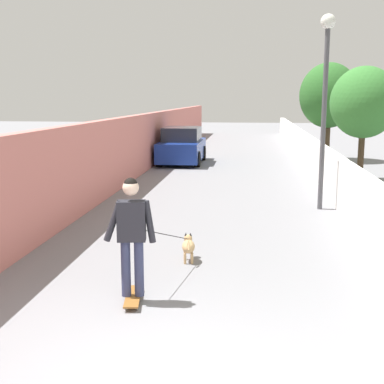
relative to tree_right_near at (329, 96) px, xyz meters
The scene contains 10 objects.
ground_plane 7.15m from the tree_right_near, 139.76° to the left, with size 80.00×80.00×0.00m, color gray.
wall_left 10.37m from the tree_right_near, 133.26° to the left, with size 48.00×0.30×2.16m, color #CC726B.
fence_right 7.42m from the tree_right_near, behind, with size 48.00×0.30×1.24m, color white.
tree_right_near is the anchor object (origin of this frame).
tree_right_mid 6.01m from the tree_right_near, behind, with size 2.18×2.18×3.79m.
lamp_post 10.64m from the tree_right_near, behind, with size 0.36×0.36×4.73m.
skateboard 17.84m from the tree_right_near, 163.84° to the left, with size 0.82×0.31×0.08m.
person_skateboarder 17.72m from the tree_right_near, 163.84° to the left, with size 0.27×0.72×1.65m.
dog 15.91m from the tree_right_near, 163.85° to the left, with size 2.15×0.69×1.06m.
car_near 6.87m from the tree_right_near, 105.66° to the left, with size 3.85×1.80×1.54m.
Camera 1 is at (-4.49, -0.92, 2.78)m, focal length 47.96 mm.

